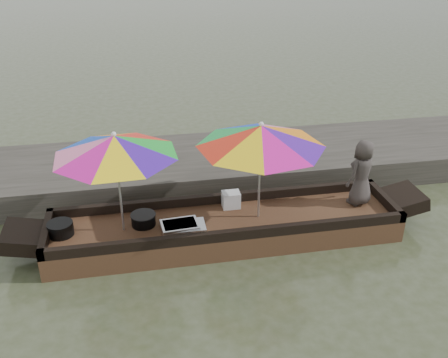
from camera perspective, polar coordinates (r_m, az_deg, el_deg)
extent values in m
plane|color=#384023|center=(7.86, 0.14, -6.85)|extent=(80.00, 80.00, 0.00)
cube|color=#2D2B26|center=(9.64, -2.34, 1.53)|extent=(22.00, 2.20, 0.50)
cube|color=#3C2718|center=(7.77, 0.14, -5.77)|extent=(5.36, 1.20, 0.35)
cylinder|color=black|center=(7.65, -18.19, -5.43)|extent=(0.37, 0.37, 0.20)
cube|color=silver|center=(7.46, -5.07, -5.38)|extent=(0.57, 0.42, 0.09)
cube|color=silver|center=(7.47, -4.28, -5.45)|extent=(0.55, 0.39, 0.06)
cylinder|color=black|center=(7.60, -9.19, -4.65)|extent=(0.36, 0.36, 0.17)
cube|color=silver|center=(7.96, 0.81, -2.37)|extent=(0.28, 0.22, 0.26)
imported|color=#3A3431|center=(8.18, 15.48, 0.72)|extent=(0.64, 0.56, 1.09)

